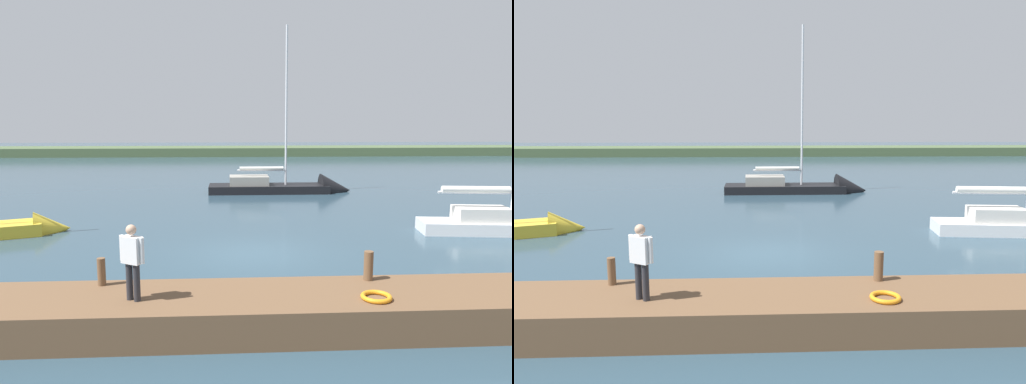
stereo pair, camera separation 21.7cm
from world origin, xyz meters
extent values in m
plane|color=#2D4756|center=(0.00, 0.00, 0.00)|extent=(200.00, 200.00, 0.00)
cube|color=#4C603D|center=(0.00, -51.91, 0.00)|extent=(180.00, 8.00, 2.40)
cube|color=brown|center=(0.00, 5.89, 0.40)|extent=(24.89, 2.19, 0.80)
cylinder|color=brown|center=(3.73, 5.12, 1.11)|extent=(0.18, 0.18, 0.64)
cylinder|color=brown|center=(-2.49, 5.12, 1.14)|extent=(0.22, 0.22, 0.70)
torus|color=orange|center=(-2.30, 6.33, 0.85)|extent=(0.66, 0.66, 0.10)
cube|color=white|center=(-9.97, -2.54, 0.05)|extent=(5.81, 2.22, 0.91)
cube|color=silver|center=(-9.58, -2.59, 0.80)|extent=(2.25, 1.49, 0.59)
cylinder|color=silver|center=(-9.29, -2.62, 1.70)|extent=(3.00, 0.48, 0.11)
cylinder|color=silver|center=(-9.29, -2.62, 1.82)|extent=(2.72, 0.61, 0.28)
cone|color=gold|center=(8.21, -3.80, 0.11)|extent=(1.86, 1.95, 1.56)
cube|color=black|center=(-1.77, -14.47, 0.11)|extent=(7.82, 2.24, 0.81)
cone|color=black|center=(-6.23, -14.46, 0.11)|extent=(2.00, 2.23, 2.22)
cube|color=gray|center=(-0.48, -14.47, 0.82)|extent=(2.54, 1.77, 0.59)
cylinder|color=silver|center=(-2.90, -14.47, 5.59)|extent=(0.14, 0.14, 10.15)
cylinder|color=silver|center=(-1.31, -14.47, 1.49)|extent=(3.19, 0.12, 0.11)
cylinder|color=silver|center=(-1.31, -14.47, 1.61)|extent=(2.87, 0.23, 0.23)
cylinder|color=#28282D|center=(2.90, 6.05, 1.20)|extent=(0.14, 0.14, 0.81)
cylinder|color=#28282D|center=(2.73, 6.14, 1.20)|extent=(0.14, 0.14, 0.81)
cube|color=white|center=(2.82, 6.09, 1.89)|extent=(0.49, 0.41, 0.57)
sphere|color=tan|center=(2.82, 6.09, 2.31)|extent=(0.22, 0.22, 0.22)
cylinder|color=white|center=(3.05, 5.96, 1.90)|extent=(0.09, 0.09, 0.54)
cylinder|color=white|center=(2.58, 6.23, 1.90)|extent=(0.09, 0.09, 0.54)
camera|label=1|loc=(0.77, 15.46, 4.46)|focal=32.26mm
camera|label=2|loc=(0.56, 15.47, 4.46)|focal=32.26mm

